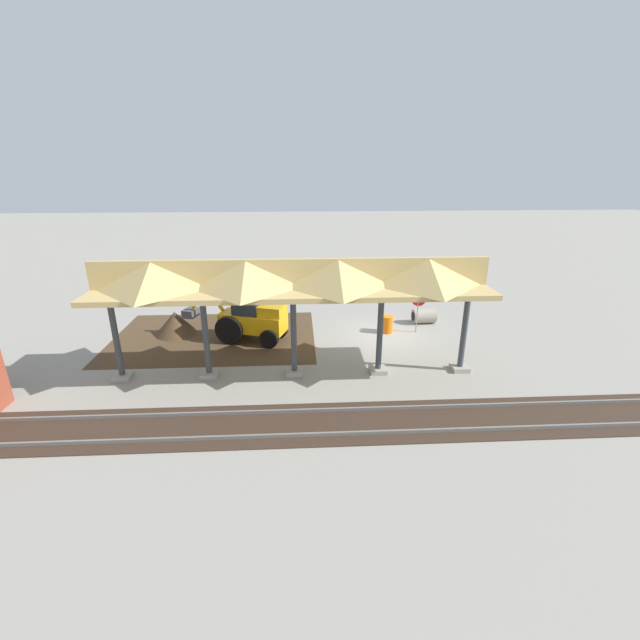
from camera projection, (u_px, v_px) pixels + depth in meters
name	position (u px, v px, depth m)	size (l,w,h in m)	color
ground_plane	(384.00, 336.00, 21.94)	(120.00, 120.00, 0.00)	gray
dirt_work_zone	(215.00, 337.00, 21.79)	(10.09, 7.00, 0.01)	#4C3823
platform_canopy	(292.00, 278.00, 16.48)	(15.29, 3.20, 4.90)	#9E998E
rail_tracks	(428.00, 420.00, 14.69)	(60.00, 2.58, 0.15)	slate
stop_sign	(418.00, 303.00, 21.87)	(0.72, 0.31, 2.19)	gray
backhoe	(250.00, 316.00, 20.99)	(5.40, 2.83, 2.82)	orange
dirt_mound	(177.00, 333.00, 22.20)	(4.25, 4.25, 2.37)	#4C3823
concrete_pipe	(424.00, 316.00, 23.54)	(1.26, 0.88, 0.81)	#9E9384
traffic_barrel	(387.00, 324.00, 22.19)	(0.56, 0.56, 0.90)	orange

